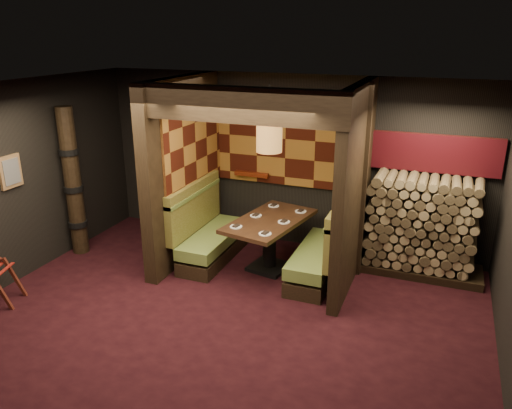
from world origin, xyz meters
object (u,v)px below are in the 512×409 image
object	(u,v)px
pendant_lamp	(269,136)
totem_column	(73,183)
firewood_stack	(426,227)
booth_bench_right	(324,253)
dining_table	(270,234)
booth_bench_left	(208,235)

from	to	relation	value
pendant_lamp	totem_column	distance (m)	3.30
firewood_stack	booth_bench_right	bearing A→B (deg)	-152.65
dining_table	totem_column	bearing A→B (deg)	-170.34
pendant_lamp	booth_bench_left	bearing A→B (deg)	176.41
totem_column	firewood_stack	distance (m)	5.50
booth_bench_right	dining_table	world-z (taller)	booth_bench_right
booth_bench_right	totem_column	bearing A→B (deg)	-172.14
booth_bench_left	firewood_stack	bearing A→B (deg)	12.17
booth_bench_left	totem_column	bearing A→B (deg)	-165.25
pendant_lamp	totem_column	world-z (taller)	pendant_lamp
totem_column	booth_bench_right	bearing A→B (deg)	7.86
totem_column	firewood_stack	xyz separation A→B (m)	(5.33, 1.25, -0.44)
firewood_stack	dining_table	bearing A→B (deg)	-161.94
totem_column	firewood_stack	size ratio (longest dim) A/B	1.39
booth_bench_left	dining_table	xyz separation A→B (m)	(1.05, -0.02, 0.18)
booth_bench_right	firewood_stack	xyz separation A→B (m)	(1.35, 0.70, 0.35)
booth_bench_right	pendant_lamp	xyz separation A→B (m)	(-0.84, -0.07, 1.69)
booth_bench_right	firewood_stack	bearing A→B (deg)	27.35
pendant_lamp	booth_bench_right	bearing A→B (deg)	4.47
booth_bench_right	totem_column	world-z (taller)	totem_column
booth_bench_left	dining_table	size ratio (longest dim) A/B	0.95
booth_bench_left	dining_table	distance (m)	1.07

